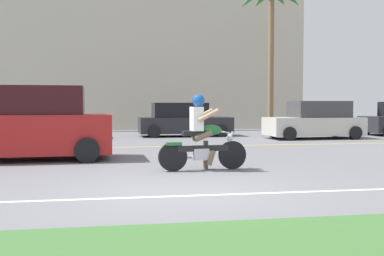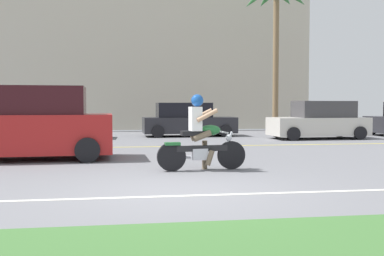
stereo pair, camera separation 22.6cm
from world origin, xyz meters
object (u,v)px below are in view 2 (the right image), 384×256
object	(u,v)px
motorcyclist	(201,138)
parked_car_2	(188,121)
parked_car_1	(51,123)
suv_nearby	(25,124)
parked_car_3	(319,121)

from	to	relation	value
motorcyclist	parked_car_2	bearing A→B (deg)	83.51
parked_car_2	parked_car_1	bearing A→B (deg)	-173.62
suv_nearby	parked_car_1	world-z (taller)	suv_nearby
suv_nearby	parked_car_3	bearing A→B (deg)	28.39
motorcyclist	suv_nearby	distance (m)	5.08
suv_nearby	parked_car_2	size ratio (longest dim) A/B	1.10
motorcyclist	parked_car_3	size ratio (longest dim) A/B	0.49
motorcyclist	parked_car_1	size ratio (longest dim) A/B	0.49
suv_nearby	parked_car_1	bearing A→B (deg)	93.36
motorcyclist	parked_car_1	xyz separation A→B (m)	(-4.77, 10.30, -0.04)
motorcyclist	parked_car_1	distance (m)	11.35
parked_car_1	parked_car_3	world-z (taller)	parked_car_3
parked_car_3	motorcyclist	bearing A→B (deg)	-127.75
suv_nearby	parked_car_2	world-z (taller)	suv_nearby
parked_car_3	suv_nearby	bearing A→B (deg)	-151.61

